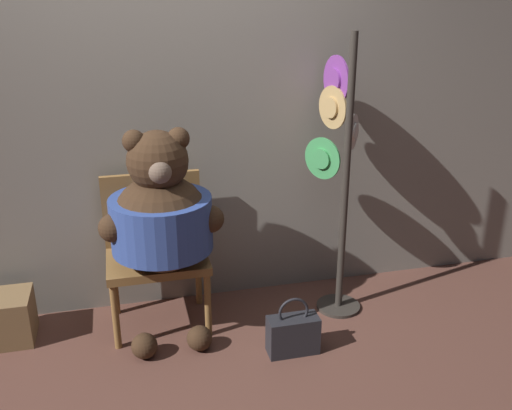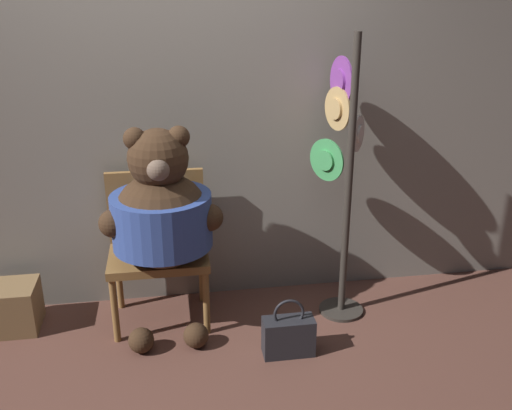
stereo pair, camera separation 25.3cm
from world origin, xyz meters
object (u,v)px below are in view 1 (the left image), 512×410
at_px(hat_display_rack, 339,166).
at_px(handbag_on_ground, 293,334).
at_px(chair, 156,244).
at_px(teddy_bear, 161,217).

relative_size(hat_display_rack, handbag_on_ground, 4.94).
distance_m(chair, hat_display_rack, 1.20).
xyz_separation_m(teddy_bear, hat_display_rack, (1.08, 0.07, 0.20)).
bearing_deg(handbag_on_ground, hat_display_rack, 48.52).
height_order(hat_display_rack, handbag_on_ground, hat_display_rack).
height_order(chair, hat_display_rack, hat_display_rack).
bearing_deg(hat_display_rack, chair, 175.87).
bearing_deg(handbag_on_ground, chair, 142.00).
distance_m(hat_display_rack, handbag_on_ground, 1.03).
distance_m(chair, teddy_bear, 0.28).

